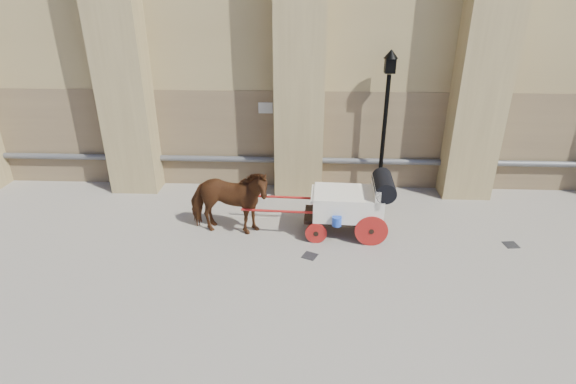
{
  "coord_description": "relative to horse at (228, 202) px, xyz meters",
  "views": [
    {
      "loc": [
        -0.77,
        -9.04,
        5.84
      ],
      "look_at": [
        -1.21,
        0.99,
        1.16
      ],
      "focal_mm": 28.0,
      "sensor_mm": 36.0,
      "label": 1
    }
  ],
  "objects": [
    {
      "name": "carriage",
      "position": [
        3.1,
        0.12,
        -0.02
      ],
      "size": [
        3.76,
        1.35,
        1.63
      ],
      "rotation": [
        0.0,
        0.0,
        -0.05
      ],
      "color": "black",
      "rests_on": "ground"
    },
    {
      "name": "drain_grate_far",
      "position": [
        6.99,
        -0.3,
        -0.89
      ],
      "size": [
        0.36,
        0.36,
        0.01
      ],
      "primitive_type": "cube",
      "rotation": [
        0.0,
        0.0,
        0.13
      ],
      "color": "black",
      "rests_on": "ground"
    },
    {
      "name": "ground",
      "position": [
        2.69,
        -0.92,
        -0.9
      ],
      "size": [
        90.0,
        90.0,
        0.0
      ],
      "primitive_type": "plane",
      "color": "gray",
      "rests_on": "ground"
    },
    {
      "name": "street_lamp",
      "position": [
        4.14,
        2.56,
        1.38
      ],
      "size": [
        0.4,
        0.4,
        4.25
      ],
      "color": "black",
      "rests_on": "ground"
    },
    {
      "name": "horse",
      "position": [
        0.0,
        0.0,
        0.0
      ],
      "size": [
        2.21,
        1.17,
        1.8
      ],
      "primitive_type": "imported",
      "rotation": [
        0.0,
        0.0,
        1.47
      ],
      "color": "#583117",
      "rests_on": "ground"
    },
    {
      "name": "drain_grate_near",
      "position": [
        2.05,
        -1.01,
        -0.89
      ],
      "size": [
        0.42,
        0.42,
        0.01
      ],
      "primitive_type": "cube",
      "rotation": [
        0.0,
        0.0,
        -0.43
      ],
      "color": "black",
      "rests_on": "ground"
    }
  ]
}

